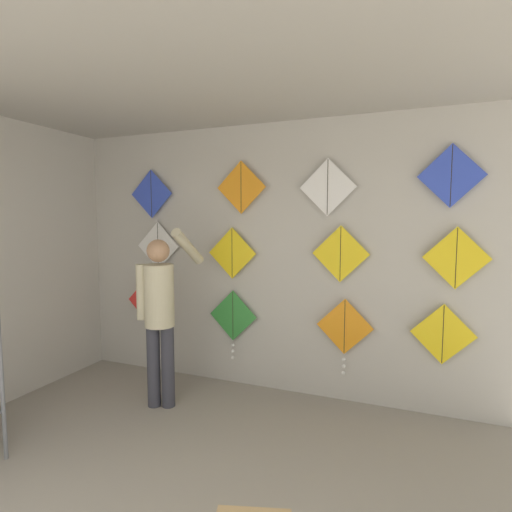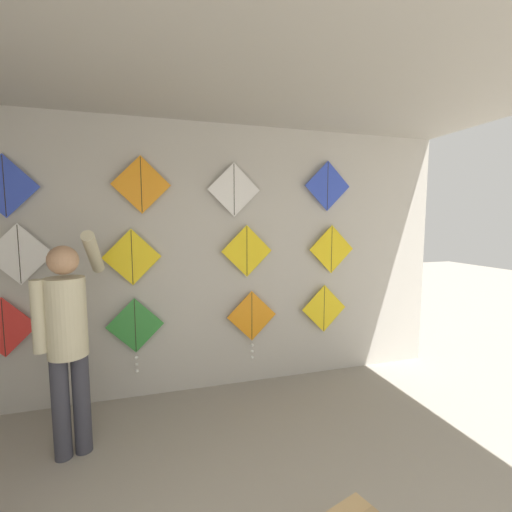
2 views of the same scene
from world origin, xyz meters
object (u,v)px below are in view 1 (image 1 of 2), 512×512
at_px(kite_6, 340,254).
at_px(kite_7, 456,258).
at_px(kite_2, 344,331).
at_px(kite_8, 151,194).
at_px(kite_9, 241,187).
at_px(kite_1, 233,319).
at_px(kite_4, 158,246).
at_px(kite_11, 451,176).
at_px(shopkeeper, 160,307).
at_px(kite_0, 148,301).
at_px(kite_10, 328,187).
at_px(kite_3, 443,334).
at_px(kite_5, 232,253).

height_order(kite_6, kite_7, kite_6).
xyz_separation_m(kite_2, kite_8, (-2.23, 0.00, 1.38)).
bearing_deg(kite_9, kite_1, -179.44).
distance_m(kite_2, kite_8, 2.62).
distance_m(kite_4, kite_9, 1.23).
height_order(kite_1, kite_11, kite_11).
relative_size(shopkeeper, kite_8, 3.13).
xyz_separation_m(kite_6, kite_11, (0.94, 0.00, 0.71)).
bearing_deg(kite_9, kite_8, 180.00).
relative_size(kite_0, kite_1, 0.73).
bearing_deg(kite_2, kite_4, 179.97).
xyz_separation_m(kite_7, kite_11, (-0.07, 0.00, 0.71)).
relative_size(kite_10, kite_11, 1.00).
bearing_deg(kite_3, kite_10, 180.00).
distance_m(kite_5, kite_9, 0.70).
bearing_deg(kite_2, kite_10, 179.70).
height_order(kite_10, kite_11, kite_11).
bearing_deg(kite_5, kite_9, 0.00).
bearing_deg(kite_9, kite_2, -0.05).
bearing_deg(kite_9, kite_6, 0.00).
bearing_deg(kite_6, kite_4, 180.00).
bearing_deg(kite_4, kite_3, 0.00).
bearing_deg(kite_4, kite_7, 0.00).
relative_size(kite_4, kite_9, 1.00).
xyz_separation_m(shopkeeper, kite_0, (-0.68, 0.71, -0.13)).
bearing_deg(kite_7, kite_11, 180.00).
distance_m(kite_1, kite_2, 1.20).
distance_m(shopkeeper, kite_5, 0.96).
bearing_deg(kite_3, kite_1, -179.97).
bearing_deg(kite_3, shopkeeper, -164.14).
xyz_separation_m(kite_1, kite_5, (-0.01, 0.00, 0.72)).
xyz_separation_m(shopkeeper, kite_6, (1.58, 0.71, 0.51)).
distance_m(kite_4, kite_10, 2.06).
bearing_deg(kite_5, shopkeeper, -121.08).
distance_m(kite_1, kite_7, 2.28).
height_order(kite_0, kite_2, kite_0).
bearing_deg(kite_4, kite_2, -0.03).
xyz_separation_m(kite_3, kite_4, (-3.03, 0.00, 0.72)).
height_order(kite_1, kite_8, kite_8).
relative_size(shopkeeper, kite_3, 3.13).
bearing_deg(kite_1, kite_8, 179.94).
distance_m(kite_7, kite_8, 3.24).
bearing_deg(kite_5, kite_10, 0.00).
height_order(shopkeeper, kite_6, kite_6).
xyz_separation_m(shopkeeper, kite_10, (1.45, 0.71, 1.15)).
distance_m(kite_2, kite_3, 0.87).
bearing_deg(kite_8, kite_3, 0.00).
xyz_separation_m(kite_0, kite_7, (3.27, 0.00, 0.63)).
distance_m(shopkeeper, kite_3, 2.62).
height_order(shopkeeper, kite_9, kite_9).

